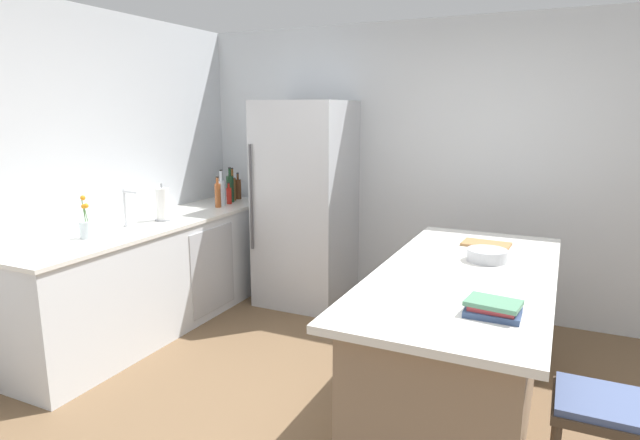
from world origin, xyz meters
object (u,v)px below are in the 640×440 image
flower_vase (86,227)px  wine_bottle (230,188)px  hot_sauce_bottle (229,195)px  kitchen_island (461,344)px  refrigerator (306,204)px  bar_stool (597,425)px  sink_faucet (127,207)px  soda_bottle (222,192)px  vinegar_bottle (218,195)px  paper_towel_roll (163,205)px  cookbook_stack (493,308)px  whiskey_bottle (232,188)px  syrup_bottle (238,189)px  mixing_bowl (487,255)px  cutting_board (486,244)px

flower_vase → wine_bottle: wine_bottle is taller
wine_bottle → hot_sauce_bottle: bearing=-62.6°
kitchen_island → refrigerator: refrigerator is taller
bar_stool → refrigerator: bearing=139.1°
refrigerator → sink_faucet: 1.61m
soda_bottle → vinegar_bottle: bearing=-73.5°
paper_towel_roll → cookbook_stack: bearing=-19.3°
whiskey_bottle → cookbook_stack: (2.82, -2.05, -0.10)m
paper_towel_roll → syrup_bottle: paper_towel_roll is taller
whiskey_bottle → soda_bottle: 0.29m
cookbook_stack → whiskey_bottle: bearing=144.0°
hot_sauce_bottle → whiskey_bottle: bearing=114.8°
kitchen_island → bar_stool: bearing=-46.6°
wine_bottle → soda_bottle: (0.03, -0.19, -0.01)m
flower_vase → whiskey_bottle: 1.80m
soda_bottle → mixing_bowl: 2.75m
kitchen_island → mixing_bowl: size_ratio=8.82×
syrup_bottle → whiskey_bottle: 0.10m
refrigerator → bar_stool: 3.21m
wine_bottle → refrigerator: bearing=1.3°
whiskey_bottle → soda_bottle: (0.07, -0.28, 0.01)m
flower_vase → syrup_bottle: 1.90m
bar_stool → whiskey_bottle: bearing=146.7°
bar_stool → hot_sauce_bottle: size_ratio=3.10×
cutting_board → syrup_bottle: bearing=161.8°
whiskey_bottle → wine_bottle: size_ratio=0.95×
cookbook_stack → syrup_bottle: bearing=142.7°
cookbook_stack → cutting_board: size_ratio=0.78×
paper_towel_roll → hot_sauce_bottle: bearing=87.2°
whiskey_bottle → cutting_board: bearing=-16.3°
wine_bottle → vinegar_bottle: size_ratio=1.19×
vinegar_bottle → wine_bottle: bearing=102.0°
syrup_bottle → soda_bottle: 0.39m
bar_stool → syrup_bottle: bearing=145.5°
vinegar_bottle → mixing_bowl: (2.57, -0.77, -0.09)m
syrup_bottle → bar_stool: bearing=-34.5°
flower_vase → mixing_bowl: flower_vase is taller
wine_bottle → cookbook_stack: size_ratio=1.38×
wine_bottle → cookbook_stack: 3.41m
flower_vase → whiskey_bottle: whiskey_bottle is taller
kitchen_island → cutting_board: 0.81m
refrigerator → syrup_bottle: (-0.87, 0.17, 0.07)m
paper_towel_roll → wine_bottle: (-0.01, 0.99, 0.01)m
bar_stool → cookbook_stack: 0.61m
bar_stool → sink_faucet: sink_faucet is taller
hot_sauce_bottle → syrup_bottle: bearing=106.4°
syrup_bottle → sink_faucet: bearing=-91.7°
sink_faucet → hot_sauce_bottle: sink_faucet is taller
flower_vase → paper_towel_roll: size_ratio=1.00×
kitchen_island → whiskey_bottle: 3.02m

